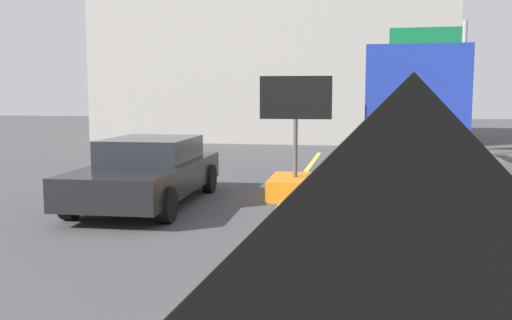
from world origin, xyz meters
TOP-DOWN VIEW (x-y plane):
  - arrow_board_trailer at (0.17, 14.03)m, footprint 1.60×1.82m
  - box_truck at (2.91, 18.11)m, footprint 2.61×7.79m
  - pickup_car at (-2.75, 12.64)m, footprint 2.19×5.00m
  - highway_guide_sign at (4.51, 23.70)m, footprint 2.79×0.18m
  - far_building_block at (-2.91, 31.76)m, footprint 17.41×8.67m
  - traffic_cone_mid_lane at (1.12, 6.84)m, footprint 0.36×0.36m
  - traffic_cone_far_lane at (0.94, 9.16)m, footprint 0.36×0.36m
  - traffic_cone_curbside at (0.75, 11.52)m, footprint 0.36×0.36m

SIDE VIEW (x-z plane):
  - traffic_cone_far_lane at x=0.94m, z-range -0.01..0.66m
  - traffic_cone_mid_lane at x=1.12m, z-range -0.01..0.72m
  - traffic_cone_curbside at x=0.75m, z-range -0.01..0.74m
  - arrow_board_trailer at x=0.17m, z-range -0.87..1.83m
  - pickup_car at x=-2.75m, z-range 0.01..1.39m
  - box_truck at x=2.91m, z-range 0.14..3.55m
  - highway_guide_sign at x=4.51m, z-range 0.92..5.92m
  - far_building_block at x=-2.91m, z-range 0.00..8.89m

